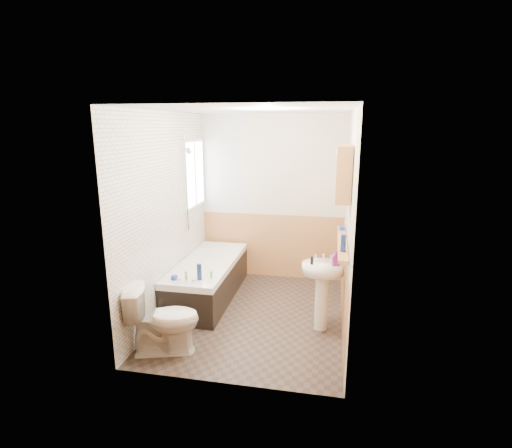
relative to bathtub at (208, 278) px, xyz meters
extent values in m
plane|color=#2D2420|center=(0.73, -0.42, -0.28)|extent=(2.80, 2.80, 0.00)
plane|color=white|center=(0.73, -0.42, 2.22)|extent=(2.80, 2.80, 0.00)
cube|color=beige|center=(0.73, 0.99, 0.97)|extent=(2.20, 0.02, 2.50)
cube|color=beige|center=(0.73, -1.83, 0.97)|extent=(2.20, 0.02, 2.50)
cube|color=beige|center=(-0.38, -0.42, 0.97)|extent=(0.02, 2.80, 2.50)
cube|color=beige|center=(1.84, -0.42, 0.97)|extent=(0.02, 2.80, 2.50)
cube|color=tan|center=(1.82, -0.42, 0.22)|extent=(0.01, 2.80, 1.00)
cube|color=tan|center=(0.73, -1.81, 0.22)|extent=(2.20, 0.01, 1.00)
cube|color=tan|center=(0.73, 0.96, 0.22)|extent=(2.20, 0.01, 1.00)
cube|color=white|center=(-0.36, -0.42, 0.97)|extent=(0.01, 2.80, 2.50)
cube|color=white|center=(0.01, 0.96, 1.47)|extent=(0.75, 0.01, 1.50)
cube|color=white|center=(-0.34, 0.53, 1.37)|extent=(0.03, 0.79, 0.99)
cube|color=white|center=(-0.32, 0.53, 1.37)|extent=(0.01, 0.70, 0.90)
cube|color=white|center=(-0.32, 0.53, 1.37)|extent=(0.01, 0.04, 0.90)
cube|color=black|center=(0.00, 0.00, -0.05)|extent=(0.70, 1.81, 0.45)
cube|color=white|center=(0.00, 0.00, 0.21)|extent=(0.70, 1.81, 0.08)
cube|color=white|center=(0.00, 0.00, 0.20)|extent=(0.56, 1.67, 0.04)
cylinder|color=silver|center=(0.00, -0.81, 0.32)|extent=(0.04, 0.04, 0.14)
sphere|color=silver|center=(-0.09, -0.81, 0.29)|extent=(0.06, 0.06, 0.06)
sphere|color=silver|center=(0.09, -0.81, 0.29)|extent=(0.06, 0.06, 0.06)
cylinder|color=silver|center=(-0.32, 0.15, 1.29)|extent=(0.02, 0.02, 1.31)
cylinder|color=silver|center=(-0.32, 0.15, 0.69)|extent=(0.05, 0.05, 0.02)
cylinder|color=silver|center=(-0.32, 0.15, 1.89)|extent=(0.05, 0.05, 0.02)
cylinder|color=silver|center=(-0.27, 0.15, 1.73)|extent=(0.07, 0.09, 0.09)
imported|color=white|center=(-0.03, -1.41, 0.09)|extent=(0.83, 0.61, 0.73)
cylinder|color=white|center=(1.57, -0.60, 0.05)|extent=(0.15, 0.15, 0.65)
ellipsoid|color=white|center=(1.57, -0.60, 0.47)|extent=(0.47, 0.38, 0.13)
cylinder|color=silver|center=(1.48, -0.51, 0.57)|extent=(0.03, 0.03, 0.08)
cylinder|color=silver|center=(1.66, -0.51, 0.57)|extent=(0.03, 0.03, 0.08)
cylinder|color=silver|center=(1.57, -0.53, 0.60)|extent=(0.02, 0.11, 0.09)
cube|color=tan|center=(1.77, -0.63, 0.80)|extent=(0.10, 1.37, 0.03)
cube|color=tan|center=(1.75, -0.69, 1.57)|extent=(0.15, 0.63, 0.57)
cube|color=silver|center=(1.67, -0.84, 1.57)|extent=(0.01, 0.24, 0.43)
cube|color=silver|center=(1.67, -0.53, 1.57)|extent=(0.01, 0.24, 0.43)
cylinder|color=navy|center=(1.77, -1.01, 0.91)|extent=(0.05, 0.05, 0.18)
cone|color=silver|center=(1.77, -0.88, 0.92)|extent=(0.05, 0.05, 0.19)
cylinder|color=#19339E|center=(1.77, -0.16, 0.84)|extent=(0.08, 0.08, 0.05)
imported|color=purple|center=(1.70, -0.64, 0.57)|extent=(0.12, 0.19, 0.08)
cylinder|color=black|center=(1.45, -0.66, 0.58)|extent=(0.04, 0.04, 0.09)
cube|color=navy|center=(0.12, -0.68, 0.35)|extent=(0.06, 0.05, 0.20)
cylinder|color=#19339E|center=(-0.18, -0.73, 0.28)|extent=(0.11, 0.11, 0.05)
cylinder|color=#59C647|center=(0.24, -0.60, 0.30)|extent=(0.04, 0.04, 0.09)
camera|label=1|loc=(1.65, -4.95, 2.05)|focal=28.00mm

